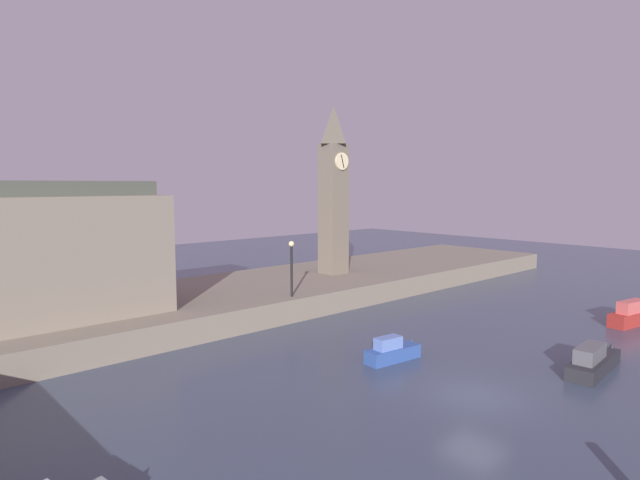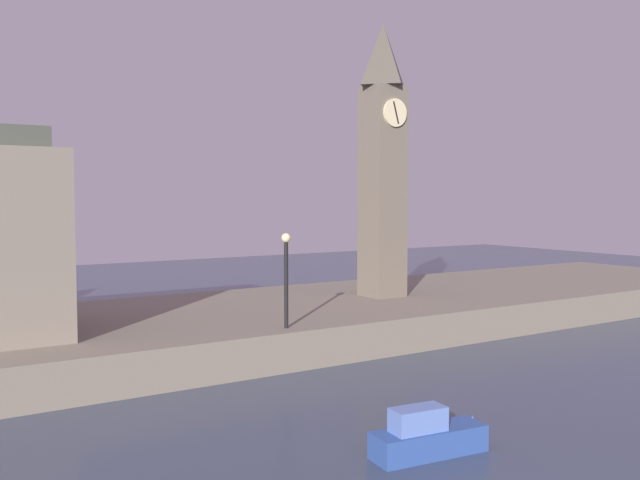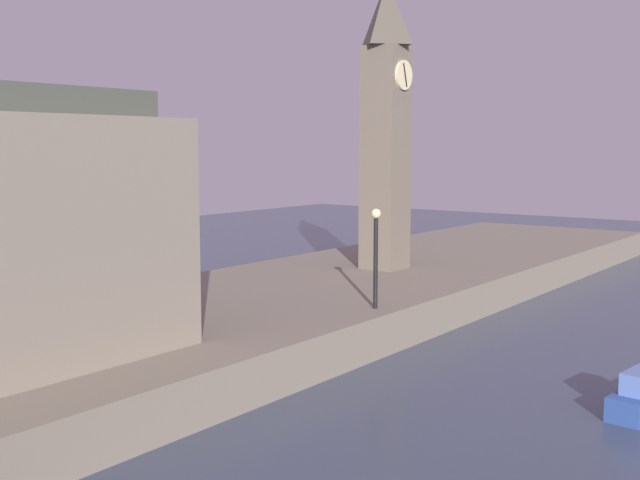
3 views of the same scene
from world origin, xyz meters
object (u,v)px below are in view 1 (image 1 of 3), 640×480
Objects in this scene: streetlamp at (292,262)px; boat_dinghy_red at (635,314)px; boat_tour_blue at (395,351)px; clock_tower at (334,187)px; boat_barge_dark at (597,360)px.

boat_dinghy_red is (15.36, -15.52, -3.19)m from streetlamp.
boat_tour_blue is at bearing 160.93° from boat_dinghy_red.
streetlamp is at bearing 82.58° from boat_tour_blue.
clock_tower reaches higher than boat_tour_blue.
boat_barge_dark is 10.79m from boat_dinghy_red.
streetlamp is 22.07m from boat_dinghy_red.
clock_tower is 23.67m from boat_barge_dark.
boat_dinghy_red is at bearing -71.00° from clock_tower.
boat_dinghy_red is at bearing -19.07° from boat_tour_blue.
clock_tower reaches higher than streetlamp.
boat_barge_dark is at bearing -171.40° from boat_dinghy_red.
boat_tour_blue is (-9.63, -14.59, -8.07)m from clock_tower.
boat_tour_blue is 9.48m from boat_barge_dark.
streetlamp is 1.03× the size of boat_tour_blue.
boat_tour_blue is (-1.27, -9.77, -3.33)m from streetlamp.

